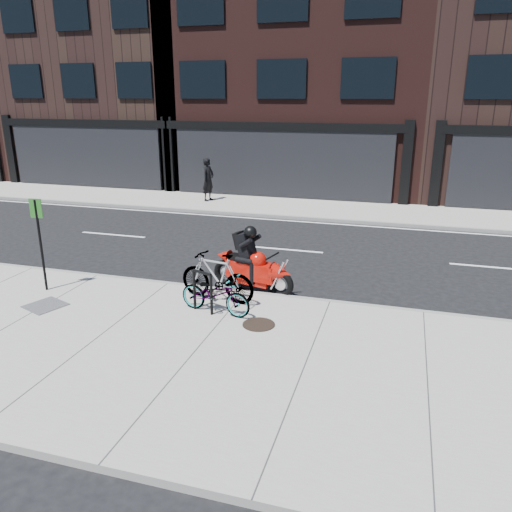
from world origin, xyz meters
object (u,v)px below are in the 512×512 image
(bike_rack, at_px, (203,288))
(manhole_cover, at_px, (259,324))
(bicycle_front, at_px, (215,294))
(pedestrian, at_px, (208,179))
(utility_grate, at_px, (45,305))
(bicycle_rear, at_px, (217,277))
(motorcycle, at_px, (256,266))
(sign_post, at_px, (40,237))

(bike_rack, relative_size, manhole_cover, 1.39)
(manhole_cover, bearing_deg, bicycle_front, 163.22)
(manhole_cover, bearing_deg, pedestrian, 116.21)
(bike_rack, relative_size, utility_grate, 1.22)
(bike_rack, relative_size, bicycle_front, 0.56)
(bicycle_front, height_order, manhole_cover, bicycle_front)
(bicycle_rear, bearing_deg, utility_grate, -58.01)
(motorcycle, height_order, pedestrian, pedestrian)
(manhole_cover, distance_m, sign_post, 5.54)
(bicycle_front, distance_m, manhole_cover, 1.17)
(bicycle_rear, relative_size, motorcycle, 0.85)
(bicycle_rear, height_order, sign_post, sign_post)
(motorcycle, bearing_deg, pedestrian, 131.43)
(motorcycle, xyz_separation_m, pedestrian, (-4.97, 9.45, 0.39))
(bike_rack, xyz_separation_m, motorcycle, (0.67, 1.67, -0.00))
(manhole_cover, bearing_deg, motorcycle, 108.22)
(bike_rack, height_order, bicycle_front, bike_rack)
(bike_rack, bearing_deg, pedestrian, 111.14)
(sign_post, bearing_deg, bicycle_rear, -0.15)
(utility_grate, relative_size, sign_post, 0.34)
(manhole_cover, relative_size, sign_post, 0.30)
(bike_rack, xyz_separation_m, sign_post, (-4.05, 0.11, 0.77))
(bicycle_rear, relative_size, utility_grate, 2.46)
(pedestrian, bearing_deg, bike_rack, -145.60)
(manhole_cover, height_order, utility_grate, same)
(bicycle_front, distance_m, bicycle_rear, 0.72)
(motorcycle, relative_size, manhole_cover, 3.29)
(bicycle_rear, distance_m, sign_post, 4.22)
(bicycle_rear, height_order, pedestrian, pedestrian)
(sign_post, bearing_deg, utility_grate, -61.73)
(bicycle_front, distance_m, motorcycle, 1.70)
(motorcycle, bearing_deg, bicycle_rear, -108.44)
(bike_rack, xyz_separation_m, utility_grate, (-3.45, -0.71, -0.53))
(utility_grate, bearing_deg, pedestrian, 94.13)
(bicycle_front, bearing_deg, pedestrian, 31.76)
(bike_rack, height_order, motorcycle, motorcycle)
(pedestrian, relative_size, manhole_cover, 2.80)
(motorcycle, distance_m, sign_post, 5.04)
(bike_rack, bearing_deg, utility_grate, -168.37)
(bicycle_front, height_order, sign_post, sign_post)
(utility_grate, xyz_separation_m, sign_post, (-0.61, 0.82, 1.30))
(motorcycle, xyz_separation_m, utility_grate, (-4.12, -2.38, -0.53))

